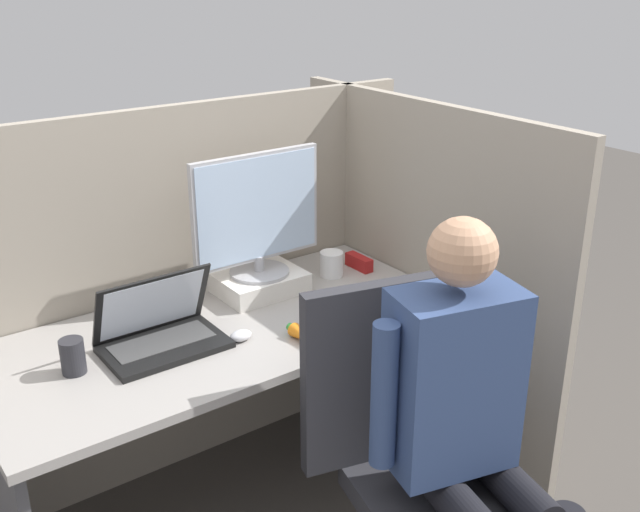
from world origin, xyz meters
TOP-DOWN VIEW (x-y plane):
  - cubicle_panel_back at (0.00, 0.75)m, footprint 2.07×0.04m
  - cubicle_panel_right at (0.81, 0.29)m, footprint 0.04×1.37m
  - desk at (0.00, 0.36)m, footprint 1.57×0.73m
  - paper_box at (0.25, 0.53)m, footprint 0.30×0.23m
  - monitor at (0.25, 0.54)m, footprint 0.50×0.21m
  - laptop at (-0.22, 0.36)m, footprint 0.37×0.24m
  - mouse at (0.00, 0.25)m, footprint 0.07×0.05m
  - stapler at (0.67, 0.49)m, footprint 0.04×0.13m
  - carrot_toy at (0.15, 0.12)m, footprint 0.05×0.15m
  - office_chair at (0.24, -0.30)m, footprint 0.56×0.61m
  - person at (0.28, -0.46)m, footprint 0.47×0.48m
  - coffee_mug at (0.54, 0.50)m, footprint 0.09×0.09m
  - pen_cup at (-0.49, 0.37)m, footprint 0.07×0.07m

SIDE VIEW (x-z plane):
  - office_chair at x=0.24m, z-range 0.00..1.03m
  - desk at x=0.00m, z-range 0.19..0.93m
  - cubicle_panel_back at x=0.00m, z-range 0.00..1.40m
  - cubicle_panel_right at x=0.81m, z-range 0.00..1.40m
  - person at x=0.28m, z-range 0.09..1.37m
  - mouse at x=0.00m, z-range 0.74..0.77m
  - carrot_toy at x=0.15m, z-range 0.74..0.79m
  - stapler at x=0.67m, z-range 0.74..0.79m
  - paper_box at x=0.25m, z-range 0.74..0.81m
  - laptop at x=-0.22m, z-range 0.67..0.91m
  - coffee_mug at x=0.54m, z-range 0.74..0.83m
  - pen_cup at x=-0.49m, z-range 0.74..0.85m
  - monitor at x=0.25m, z-range 0.81..1.25m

